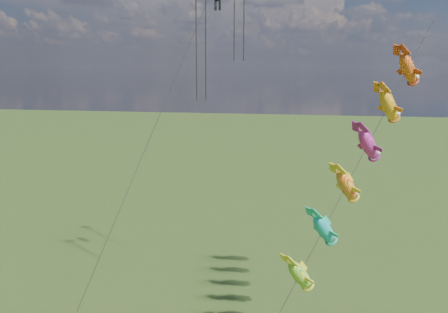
# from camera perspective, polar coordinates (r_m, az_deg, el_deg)

# --- Properties ---
(fish_windsock_rig) EXTENTS (10.32, 12.34, 18.63)m
(fish_windsock_rig) POSITION_cam_1_polar(r_m,az_deg,el_deg) (28.20, 14.96, -1.02)
(fish_windsock_rig) COLOR brown
(fish_windsock_rig) RESTS_ON ground
(parafoil_rig) EXTENTS (7.35, 16.36, 24.54)m
(parafoil_rig) POSITION_cam_1_polar(r_m,az_deg,el_deg) (31.21, -1.03, 17.15)
(parafoil_rig) COLOR brown
(parafoil_rig) RESTS_ON ground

